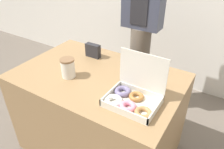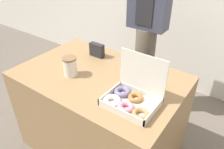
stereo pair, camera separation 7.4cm
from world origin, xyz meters
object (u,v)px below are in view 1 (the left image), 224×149
(donut_box, at_px, (131,97))
(coffee_cup, at_px, (68,68))
(napkin_holder, at_px, (93,51))
(person_customer, at_px, (142,23))

(donut_box, height_order, coffee_cup, donut_box)
(donut_box, relative_size, napkin_holder, 2.60)
(donut_box, relative_size, person_customer, 0.19)
(coffee_cup, height_order, napkin_holder, coffee_cup)
(donut_box, xyz_separation_m, napkin_holder, (-0.54, 0.36, 0.01))
(napkin_holder, bearing_deg, person_customer, 61.75)
(donut_box, distance_m, person_customer, 0.86)
(napkin_holder, bearing_deg, coffee_cup, -84.81)
(coffee_cup, relative_size, person_customer, 0.08)
(coffee_cup, bearing_deg, person_customer, 75.47)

